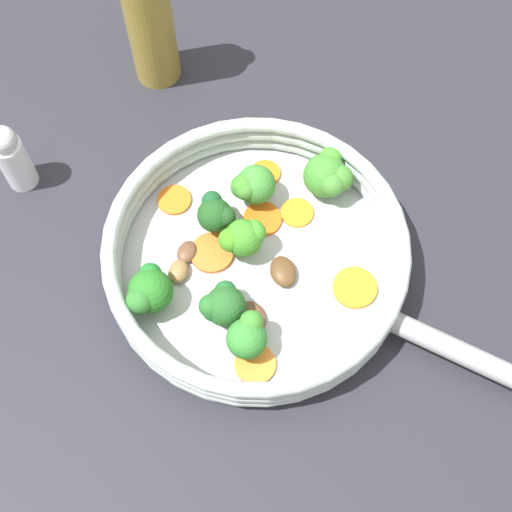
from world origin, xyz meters
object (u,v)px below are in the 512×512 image
object	(u,v)px
salt_shaker	(12,157)
carrot_slice_6	(262,219)
broccoli_floret_5	(223,305)
carrot_slice_3	(265,173)
mushroom_piece_1	(252,317)
carrot_slice_5	(212,253)
mushroom_piece_0	(187,252)
broccoli_floret_2	(248,334)
broccoli_floret_6	(216,214)
mushroom_piece_2	(178,271)
broccoli_floret_1	(149,291)
broccoli_floret_4	(244,237)
broccoli_floret_3	(252,186)
oil_bottle	(149,15)
skillet	(256,265)
carrot_slice_1	(355,288)
mushroom_piece_3	(283,271)
carrot_slice_4	(297,213)
carrot_slice_0	(255,364)
broccoli_floret_0	(328,175)
carrot_slice_2	(174,200)

from	to	relation	value
salt_shaker	carrot_slice_6	bearing A→B (deg)	-106.56
salt_shaker	broccoli_floret_5	bearing A→B (deg)	-130.28
carrot_slice_3	mushroom_piece_1	distance (m)	0.17
carrot_slice_5	mushroom_piece_0	distance (m)	0.03
broccoli_floret_2	broccoli_floret_5	world-z (taller)	broccoli_floret_2
broccoli_floret_6	salt_shaker	world-z (taller)	salt_shaker
broccoli_floret_5	mushroom_piece_2	distance (m)	0.07
broccoli_floret_2	salt_shaker	xyz separation A→B (m)	(0.22, 0.24, 0.00)
broccoli_floret_1	mushroom_piece_0	xyz separation A→B (m)	(0.05, -0.04, -0.03)
carrot_slice_3	broccoli_floret_4	distance (m)	0.10
broccoli_floret_3	broccoli_floret_6	bearing A→B (deg)	127.33
broccoli_floret_3	oil_bottle	distance (m)	0.23
carrot_slice_6	broccoli_floret_1	xyz separation A→B (m)	(-0.09, 0.12, 0.03)
carrot_slice_3	carrot_slice_5	xyz separation A→B (m)	(-0.09, 0.06, 0.00)
broccoli_floret_4	broccoli_floret_3	bearing A→B (deg)	-11.17
skillet	carrot_slice_6	distance (m)	0.05
carrot_slice_6	mushroom_piece_1	bearing A→B (deg)	170.57
carrot_slice_1	broccoli_floret_1	world-z (taller)	broccoli_floret_1
carrot_slice_5	mushroom_piece_2	bearing A→B (deg)	120.66
broccoli_floret_1	broccoli_floret_2	world-z (taller)	broccoli_floret_1
broccoli_floret_3	mushroom_piece_2	xyz separation A→B (m)	(-0.08, 0.08, -0.02)
carrot_slice_1	mushroom_piece_3	size ratio (longest dim) A/B	1.30
carrot_slice_3	mushroom_piece_3	xyz separation A→B (m)	(-0.12, -0.01, 0.01)
carrot_slice_4	broccoli_floret_4	world-z (taller)	broccoli_floret_4
carrot_slice_4	carrot_slice_5	size ratio (longest dim) A/B	0.77
carrot_slice_0	mushroom_piece_0	size ratio (longest dim) A/B	1.55
skillet	carrot_slice_4	distance (m)	0.07
broccoli_floret_0	broccoli_floret_4	bearing A→B (deg)	126.12
carrot_slice_0	skillet	bearing A→B (deg)	-4.49
carrot_slice_2	mushroom_piece_3	bearing A→B (deg)	-130.99
broccoli_floret_1	mushroom_piece_1	bearing A→B (deg)	-103.84
skillet	carrot_slice_3	world-z (taller)	carrot_slice_3
broccoli_floret_3	oil_bottle	world-z (taller)	oil_bottle
broccoli_floret_3	mushroom_piece_2	world-z (taller)	broccoli_floret_3
broccoli_floret_5	broccoli_floret_6	xyz separation A→B (m)	(0.10, 0.00, 0.00)
broccoli_floret_2	carrot_slice_6	bearing A→B (deg)	-9.97
carrot_slice_5	mushroom_piece_3	bearing A→B (deg)	-111.55
skillet	mushroom_piece_1	bearing A→B (deg)	172.57
carrot_slice_0	mushroom_piece_0	bearing A→B (deg)	26.62
oil_bottle	mushroom_piece_0	bearing A→B (deg)	-173.70
carrot_slice_1	carrot_slice_5	world-z (taller)	same
mushroom_piece_1	mushroom_piece_2	size ratio (longest dim) A/B	1.32
carrot_slice_2	broccoli_floret_6	world-z (taller)	broccoli_floret_6
broccoli_floret_0	broccoli_floret_2	bearing A→B (deg)	150.56
broccoli_floret_4	broccoli_floret_6	bearing A→B (deg)	41.43
oil_bottle	broccoli_floret_3	bearing A→B (deg)	-153.02
mushroom_piece_3	salt_shaker	distance (m)	0.32
broccoli_floret_1	mushroom_piece_0	bearing A→B (deg)	-34.85
broccoli_floret_5	mushroom_piece_0	world-z (taller)	broccoli_floret_5
broccoli_floret_2	broccoli_floret_6	bearing A→B (deg)	10.45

